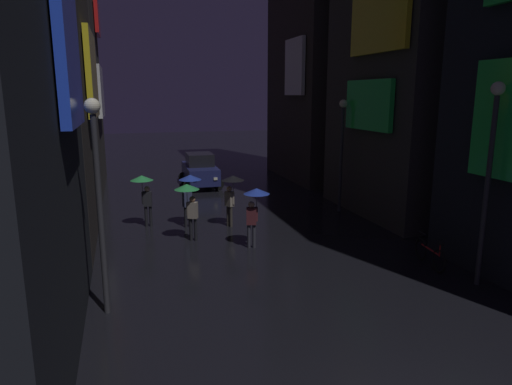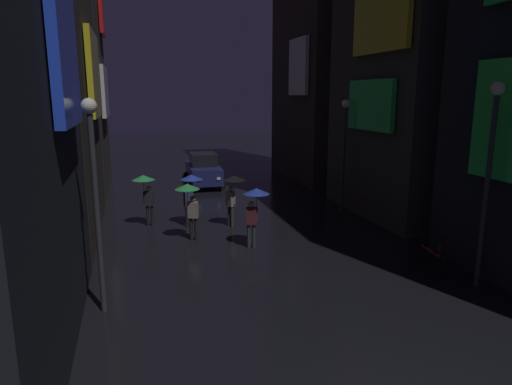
{
  "view_description": "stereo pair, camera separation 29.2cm",
  "coord_description": "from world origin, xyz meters",
  "px_view_note": "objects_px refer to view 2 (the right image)",
  "views": [
    {
      "loc": [
        -4.41,
        -5.06,
        5.28
      ],
      "look_at": [
        0.0,
        9.92,
        1.89
      ],
      "focal_mm": 32.0,
      "sensor_mm": 36.0,
      "label": 1
    },
    {
      "loc": [
        -4.13,
        -5.14,
        5.28
      ],
      "look_at": [
        0.0,
        9.92,
        1.89
      ],
      "focal_mm": 32.0,
      "sensor_mm": 36.0,
      "label": 2
    }
  ],
  "objects_px": {
    "pedestrian_far_right_green": "(145,186)",
    "streetlamp_left_near": "(95,182)",
    "pedestrian_near_crossing_blue": "(255,201)",
    "pedestrian_midstreet_centre_green": "(189,196)",
    "pedestrian_midstreet_left_black": "(233,186)",
    "streetlamp_right_far": "(344,142)",
    "car_distant": "(203,170)",
    "bicycle_parked_at_storefront": "(430,255)",
    "streetlamp_right_near": "(490,163)",
    "pedestrian_foreground_right_blue": "(190,186)"
  },
  "relations": [
    {
      "from": "pedestrian_midstreet_centre_green",
      "to": "car_distant",
      "type": "xyz_separation_m",
      "value": [
        2.07,
        10.0,
        -0.74
      ]
    },
    {
      "from": "pedestrian_midstreet_left_black",
      "to": "bicycle_parked_at_storefront",
      "type": "xyz_separation_m",
      "value": [
        4.91,
        -5.94,
        -1.28
      ]
    },
    {
      "from": "car_distant",
      "to": "streetlamp_left_near",
      "type": "relative_size",
      "value": 0.81
    },
    {
      "from": "car_distant",
      "to": "streetlamp_right_near",
      "type": "height_order",
      "value": "streetlamp_right_near"
    },
    {
      "from": "pedestrian_near_crossing_blue",
      "to": "pedestrian_midstreet_centre_green",
      "type": "height_order",
      "value": "same"
    },
    {
      "from": "pedestrian_foreground_right_blue",
      "to": "pedestrian_midstreet_centre_green",
      "type": "relative_size",
      "value": 1.0
    },
    {
      "from": "pedestrian_foreground_right_blue",
      "to": "streetlamp_right_near",
      "type": "distance_m",
      "value": 10.8
    },
    {
      "from": "streetlamp_left_near",
      "to": "streetlamp_right_far",
      "type": "bearing_deg",
      "value": 36.64
    },
    {
      "from": "streetlamp_right_far",
      "to": "car_distant",
      "type": "bearing_deg",
      "value": 124.02
    },
    {
      "from": "pedestrian_far_right_green",
      "to": "bicycle_parked_at_storefront",
      "type": "relative_size",
      "value": 1.17
    },
    {
      "from": "pedestrian_midstreet_centre_green",
      "to": "streetlamp_left_near",
      "type": "distance_m",
      "value": 6.0
    },
    {
      "from": "pedestrian_far_right_green",
      "to": "streetlamp_left_near",
      "type": "xyz_separation_m",
      "value": [
        -1.32,
        -7.35,
        1.6
      ]
    },
    {
      "from": "pedestrian_near_crossing_blue",
      "to": "streetlamp_right_far",
      "type": "distance_m",
      "value": 6.56
    },
    {
      "from": "pedestrian_midstreet_centre_green",
      "to": "pedestrian_far_right_green",
      "type": "bearing_deg",
      "value": 122.68
    },
    {
      "from": "pedestrian_far_right_green",
      "to": "car_distant",
      "type": "height_order",
      "value": "pedestrian_far_right_green"
    },
    {
      "from": "car_distant",
      "to": "pedestrian_near_crossing_blue",
      "type": "bearing_deg",
      "value": -89.98
    },
    {
      "from": "pedestrian_near_crossing_blue",
      "to": "pedestrian_foreground_right_blue",
      "type": "bearing_deg",
      "value": 118.81
    },
    {
      "from": "car_distant",
      "to": "streetlamp_right_near",
      "type": "xyz_separation_m",
      "value": [
        5.15,
        -16.23,
        2.57
      ]
    },
    {
      "from": "pedestrian_far_right_green",
      "to": "pedestrian_midstreet_centre_green",
      "type": "distance_m",
      "value": 2.72
    },
    {
      "from": "pedestrian_far_right_green",
      "to": "streetlamp_right_far",
      "type": "xyz_separation_m",
      "value": [
        8.68,
        0.09,
        1.52
      ]
    },
    {
      "from": "bicycle_parked_at_storefront",
      "to": "streetlamp_right_near",
      "type": "height_order",
      "value": "streetlamp_right_near"
    },
    {
      "from": "pedestrian_foreground_right_blue",
      "to": "bicycle_parked_at_storefront",
      "type": "xyz_separation_m",
      "value": [
        6.53,
        -6.5,
        -1.28
      ]
    },
    {
      "from": "pedestrian_near_crossing_blue",
      "to": "pedestrian_midstreet_left_black",
      "type": "relative_size",
      "value": 1.0
    },
    {
      "from": "streetlamp_right_far",
      "to": "streetlamp_left_near",
      "type": "height_order",
      "value": "streetlamp_left_near"
    },
    {
      "from": "streetlamp_right_far",
      "to": "streetlamp_left_near",
      "type": "distance_m",
      "value": 12.46
    },
    {
      "from": "pedestrian_near_crossing_blue",
      "to": "streetlamp_right_near",
      "type": "distance_m",
      "value": 7.28
    },
    {
      "from": "streetlamp_right_far",
      "to": "streetlamp_right_near",
      "type": "relative_size",
      "value": 0.9
    },
    {
      "from": "pedestrian_midstreet_left_black",
      "to": "pedestrian_midstreet_centre_green",
      "type": "bearing_deg",
      "value": -145.93
    },
    {
      "from": "pedestrian_near_crossing_blue",
      "to": "pedestrian_far_right_green",
      "type": "distance_m",
      "value": 5.12
    },
    {
      "from": "streetlamp_left_near",
      "to": "pedestrian_near_crossing_blue",
      "type": "bearing_deg",
      "value": 36.97
    },
    {
      "from": "pedestrian_foreground_right_blue",
      "to": "car_distant",
      "type": "distance_m",
      "value": 8.38
    },
    {
      "from": "pedestrian_foreground_right_blue",
      "to": "pedestrian_midstreet_left_black",
      "type": "bearing_deg",
      "value": -19.03
    },
    {
      "from": "bicycle_parked_at_storefront",
      "to": "streetlamp_right_far",
      "type": "distance_m",
      "value": 7.57
    },
    {
      "from": "pedestrian_midstreet_left_black",
      "to": "pedestrian_far_right_green",
      "type": "distance_m",
      "value": 3.52
    },
    {
      "from": "streetlamp_right_far",
      "to": "streetlamp_right_near",
      "type": "distance_m",
      "value": 8.61
    },
    {
      "from": "pedestrian_near_crossing_blue",
      "to": "streetlamp_right_near",
      "type": "xyz_separation_m",
      "value": [
        5.14,
        -4.82,
        1.82
      ]
    },
    {
      "from": "pedestrian_midstreet_left_black",
      "to": "pedestrian_far_right_green",
      "type": "relative_size",
      "value": 1.0
    },
    {
      "from": "pedestrian_near_crossing_blue",
      "to": "streetlamp_right_near",
      "type": "bearing_deg",
      "value": -43.17
    },
    {
      "from": "pedestrian_foreground_right_blue",
      "to": "streetlamp_right_near",
      "type": "height_order",
      "value": "streetlamp_right_near"
    },
    {
      "from": "pedestrian_near_crossing_blue",
      "to": "pedestrian_foreground_right_blue",
      "type": "distance_m",
      "value": 3.71
    },
    {
      "from": "pedestrian_midstreet_left_black",
      "to": "streetlamp_right_near",
      "type": "distance_m",
      "value": 9.38
    },
    {
      "from": "pedestrian_near_crossing_blue",
      "to": "pedestrian_midstreet_left_black",
      "type": "xyz_separation_m",
      "value": [
        -0.17,
        2.7,
        0.0
      ]
    },
    {
      "from": "pedestrian_far_right_green",
      "to": "streetlamp_left_near",
      "type": "distance_m",
      "value": 7.64
    },
    {
      "from": "pedestrian_midstreet_left_black",
      "to": "pedestrian_midstreet_centre_green",
      "type": "distance_m",
      "value": 2.3
    },
    {
      "from": "streetlamp_right_far",
      "to": "pedestrian_near_crossing_blue",
      "type": "bearing_deg",
      "value": -143.67
    },
    {
      "from": "pedestrian_near_crossing_blue",
      "to": "pedestrian_midstreet_left_black",
      "type": "height_order",
      "value": "same"
    },
    {
      "from": "pedestrian_foreground_right_blue",
      "to": "streetlamp_left_near",
      "type": "xyz_separation_m",
      "value": [
        -3.07,
        -6.91,
        1.6
      ]
    },
    {
      "from": "pedestrian_far_right_green",
      "to": "pedestrian_foreground_right_blue",
      "type": "bearing_deg",
      "value": -14.12
    },
    {
      "from": "pedestrian_foreground_right_blue",
      "to": "pedestrian_near_crossing_blue",
      "type": "bearing_deg",
      "value": -61.19
    },
    {
      "from": "pedestrian_near_crossing_blue",
      "to": "bicycle_parked_at_storefront",
      "type": "height_order",
      "value": "pedestrian_near_crossing_blue"
    }
  ]
}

